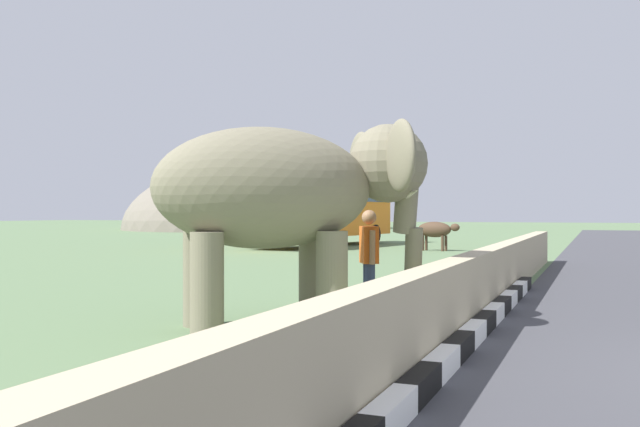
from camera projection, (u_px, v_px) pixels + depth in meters
striped_curb at (451, 356)px, 7.14m from camera, size 16.20×0.20×0.24m
barrier_parapet at (463, 293)px, 9.43m from camera, size 28.00×0.36×1.00m
elephant at (289, 192)px, 9.65m from camera, size 3.71×3.92×2.92m
person_handler at (369, 256)px, 10.74m from camera, size 0.61×0.41×1.66m
bus_orange at (323, 203)px, 32.96m from camera, size 10.09×3.98×3.50m
cow_near at (435, 230)px, 28.94m from camera, size 0.88×1.93×1.23m
hill_east at (260, 228)px, 69.97m from camera, size 31.08×24.87×13.59m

